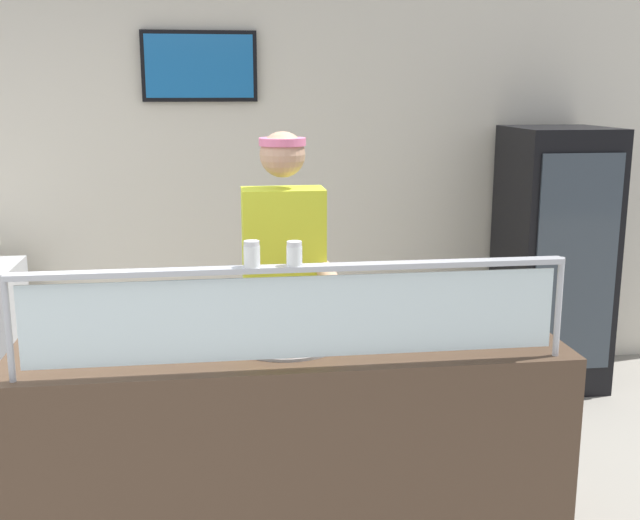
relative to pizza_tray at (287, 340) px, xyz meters
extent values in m
plane|color=gray|center=(0.01, 0.67, -0.97)|extent=(12.00, 12.00, 0.00)
cube|color=silver|center=(0.01, 2.23, 0.38)|extent=(6.59, 0.08, 2.70)
cube|color=black|center=(-0.34, 2.17, 1.12)|extent=(0.73, 0.04, 0.44)
cube|color=#1966B2|center=(-0.34, 2.15, 1.12)|extent=(0.68, 0.01, 0.39)
cube|color=#4C3828|center=(0.01, 0.00, -0.49)|extent=(2.19, 0.67, 0.95)
cylinder|color=#B2B5BC|center=(-0.99, -0.27, 0.18)|extent=(0.02, 0.02, 0.39)
cylinder|color=#B2B5BC|center=(1.01, -0.27, 0.18)|extent=(0.02, 0.02, 0.39)
cube|color=silver|center=(0.01, -0.27, 0.18)|extent=(1.93, 0.01, 0.31)
cube|color=#B2B5BC|center=(0.01, -0.27, 0.36)|extent=(1.99, 0.06, 0.02)
cylinder|color=#9EA0A8|center=(0.00, 0.00, -0.01)|extent=(0.42, 0.42, 0.01)
cylinder|color=tan|center=(0.00, 0.00, 0.00)|extent=(0.40, 0.40, 0.02)
cylinder|color=#D65B2D|center=(0.00, 0.00, 0.02)|extent=(0.34, 0.34, 0.01)
cube|color=#ADAFB7|center=(0.02, -0.02, 0.02)|extent=(0.09, 0.28, 0.01)
cylinder|color=white|center=(-0.14, -0.27, 0.41)|extent=(0.06, 0.06, 0.08)
cylinder|color=white|center=(-0.14, -0.27, 0.39)|extent=(0.05, 0.05, 0.05)
cylinder|color=silver|center=(-0.14, -0.27, 0.45)|extent=(0.06, 0.06, 0.02)
cylinder|color=white|center=(0.01, -0.27, 0.40)|extent=(0.06, 0.06, 0.07)
cylinder|color=red|center=(0.01, -0.27, 0.39)|extent=(0.05, 0.05, 0.05)
cylinder|color=silver|center=(0.01, -0.27, 0.45)|extent=(0.05, 0.05, 0.02)
cylinder|color=#23232D|center=(-0.07, 0.60, -0.49)|extent=(0.13, 0.13, 0.95)
cylinder|color=#23232D|center=(0.15, 0.60, -0.49)|extent=(0.13, 0.13, 0.95)
cube|color=#D8EA33|center=(0.04, 0.60, 0.26)|extent=(0.38, 0.21, 0.55)
sphere|color=tan|center=(0.04, 0.60, 0.69)|extent=(0.21, 0.21, 0.21)
cylinder|color=pink|center=(0.04, 0.60, 0.75)|extent=(0.21, 0.21, 0.04)
cylinder|color=tan|center=(0.22, 0.38, 0.16)|extent=(0.08, 0.34, 0.08)
cube|color=black|center=(1.93, 1.79, -0.11)|extent=(0.62, 0.66, 1.71)
cube|color=#38424C|center=(1.93, 1.46, -0.08)|extent=(0.52, 0.02, 1.37)
cylinder|color=blue|center=(1.78, 1.57, -0.03)|extent=(0.06, 0.06, 0.20)
cylinder|color=red|center=(1.93, 1.57, -0.03)|extent=(0.06, 0.06, 0.20)
cylinder|color=green|center=(2.08, 1.57, -0.03)|extent=(0.06, 0.06, 0.20)
camera|label=1|loc=(-0.27, -2.94, 0.99)|focal=43.49mm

